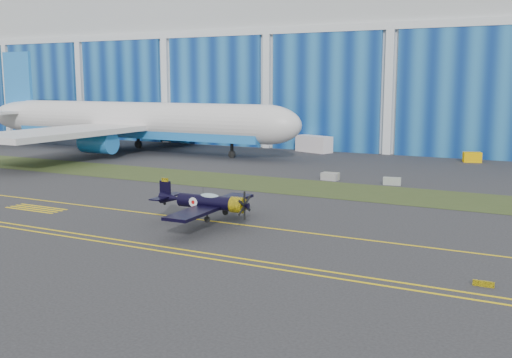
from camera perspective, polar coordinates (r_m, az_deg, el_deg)
The scene contains 16 objects.
ground at distance 55.19m, azimuth -0.95°, elevation -3.05°, with size 260.00×260.00×0.00m, color #323134.
grass_median at distance 67.63m, azimuth 4.63°, elevation -0.78°, with size 260.00×10.00×0.02m, color #475128.
hangar at distance 122.08m, azimuth 15.36°, elevation 10.40°, with size 220.00×45.70×30.00m.
taxiway_centreline at distance 50.94m, azimuth -3.61°, elevation -4.09°, with size 200.00×0.20×0.02m, color yellow.
edge_line_near at distance 43.32m, azimuth -10.07°, elevation -6.61°, with size 80.00×0.20×0.02m, color yellow.
edge_line_far at distance 44.08m, azimuth -9.29°, elevation -6.31°, with size 80.00×0.20×0.02m, color yellow.
hold_short_ladder at distance 59.82m, azimuth -20.20°, elevation -2.65°, with size 6.00×2.40×0.02m, color yellow, non-canonical shape.
guard_board_right at distance 37.56m, azimuth 20.85°, elevation -9.30°, with size 1.20×0.15×0.35m, color yellow.
warbird at distance 49.22m, azimuth -4.78°, elevation -2.18°, with size 9.67×11.56×3.36m.
jetliner at distance 103.84m, azimuth -11.58°, elevation 9.14°, with size 68.72×58.38×23.87m.
shipping_container at distance 102.04m, azimuth 5.54°, elevation 3.34°, with size 6.34×2.54×2.75m, color white.
tug at distance 94.26m, azimuth 19.89°, elevation 1.97°, with size 2.54×1.58×1.48m, color #F4B100.
cart at distance 125.14m, azimuth -14.58°, elevation 3.78°, with size 1.79×1.07×1.07m, color #D5F6D2.
barrier_a at distance 73.26m, azimuth 7.18°, elevation 0.29°, with size 2.00×0.60×0.90m, color gray.
barrier_b at distance 72.64m, azimuth 6.97°, elevation 0.21°, with size 2.00×0.60×0.90m, color #9A9598.
barrier_c at distance 70.62m, azimuth 12.83°, elevation -0.21°, with size 2.00×0.60×0.90m, color gray.
Camera 1 is at (25.40, -47.58, 11.70)m, focal length 42.00 mm.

